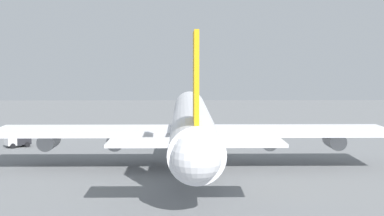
{
  "coord_description": "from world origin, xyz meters",
  "views": [
    {
      "loc": [
        -86.98,
        1.38,
        16.09
      ],
      "look_at": [
        0.0,
        0.0,
        8.56
      ],
      "focal_mm": 53.34,
      "sensor_mm": 36.0,
      "label": 1
    }
  ],
  "objects_px": {
    "cargo_airplane": "(192,123)",
    "maintenance_van": "(17,141)",
    "cargo_loader": "(351,129)",
    "safety_cone_nose": "(174,135)",
    "baggage_tug": "(182,128)"
  },
  "relations": [
    {
      "from": "cargo_loader",
      "to": "maintenance_van",
      "type": "bearing_deg",
      "value": 104.14
    },
    {
      "from": "cargo_loader",
      "to": "safety_cone_nose",
      "type": "distance_m",
      "value": 37.78
    },
    {
      "from": "cargo_airplane",
      "to": "maintenance_van",
      "type": "xyz_separation_m",
      "value": [
        16.81,
        31.72,
        -5.06
      ]
    },
    {
      "from": "safety_cone_nose",
      "to": "maintenance_van",
      "type": "bearing_deg",
      "value": 115.76
    },
    {
      "from": "cargo_loader",
      "to": "safety_cone_nose",
      "type": "height_order",
      "value": "cargo_loader"
    },
    {
      "from": "maintenance_van",
      "to": "safety_cone_nose",
      "type": "distance_m",
      "value": 31.62
    },
    {
      "from": "cargo_airplane",
      "to": "baggage_tug",
      "type": "bearing_deg",
      "value": 2.56
    },
    {
      "from": "cargo_loader",
      "to": "safety_cone_nose",
      "type": "xyz_separation_m",
      "value": [
        -2.92,
        37.66,
        -0.78
      ]
    },
    {
      "from": "maintenance_van",
      "to": "baggage_tug",
      "type": "xyz_separation_m",
      "value": [
        19.84,
        -30.08,
        -0.06
      ]
    },
    {
      "from": "cargo_airplane",
      "to": "maintenance_van",
      "type": "height_order",
      "value": "cargo_airplane"
    },
    {
      "from": "baggage_tug",
      "to": "cargo_airplane",
      "type": "bearing_deg",
      "value": -177.44
    },
    {
      "from": "cargo_airplane",
      "to": "safety_cone_nose",
      "type": "xyz_separation_m",
      "value": [
        30.55,
        3.25,
        -5.85
      ]
    },
    {
      "from": "cargo_airplane",
      "to": "safety_cone_nose",
      "type": "distance_m",
      "value": 31.28
    },
    {
      "from": "maintenance_van",
      "to": "baggage_tug",
      "type": "bearing_deg",
      "value": -56.6
    },
    {
      "from": "cargo_loader",
      "to": "safety_cone_nose",
      "type": "bearing_deg",
      "value": 94.44
    }
  ]
}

